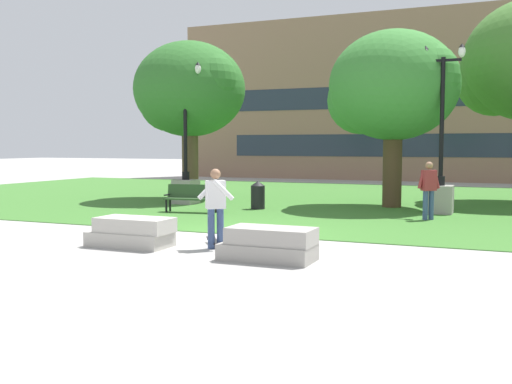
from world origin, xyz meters
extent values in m
plane|color=#A3A09B|center=(0.00, 0.00, 0.00)|extent=(140.00, 140.00, 0.00)
cube|color=#3D752D|center=(0.00, 10.00, 0.01)|extent=(40.00, 20.00, 0.02)
cube|color=#B2ADA3|center=(-1.47, -2.39, 0.16)|extent=(1.80, 0.90, 0.32)
cube|color=#BBB6AB|center=(-1.34, -2.39, 0.48)|extent=(1.66, 0.83, 0.32)
cube|color=#9E9991|center=(1.90, -2.71, 0.16)|extent=(1.80, 0.90, 0.32)
cube|color=#A6A098|center=(1.98, -2.71, 0.48)|extent=(1.66, 0.83, 0.32)
cylinder|color=#384C7A|center=(0.32, -1.97, 0.43)|extent=(0.15, 0.15, 0.86)
cylinder|color=#384C7A|center=(0.47, -1.84, 0.43)|extent=(0.15, 0.15, 0.86)
cube|color=white|center=(0.39, -1.90, 1.16)|extent=(0.46, 0.44, 0.60)
cylinder|color=white|center=(0.19, -1.87, 1.27)|extent=(0.42, 0.37, 0.46)
cylinder|color=white|center=(0.59, -1.93, 1.27)|extent=(0.42, 0.37, 0.46)
sphere|color=#9E7051|center=(0.39, -1.90, 1.60)|extent=(0.22, 0.22, 0.22)
cube|color=black|center=(0.20, -1.59, 0.09)|extent=(0.64, 0.76, 0.02)
cube|color=black|center=(-0.07, -1.23, 0.11)|extent=(0.23, 0.22, 0.06)
cube|color=black|center=(0.47, -1.95, 0.11)|extent=(0.23, 0.22, 0.06)
cylinder|color=silver|center=(-0.02, -1.48, 0.03)|extent=(0.06, 0.06, 0.06)
cylinder|color=silver|center=(0.16, -1.35, 0.03)|extent=(0.06, 0.06, 0.06)
cylinder|color=silver|center=(0.25, -1.83, 0.03)|extent=(0.06, 0.06, 0.06)
cylinder|color=silver|center=(0.42, -1.70, 0.03)|extent=(0.06, 0.06, 0.06)
cube|color=#284723|center=(-3.36, 3.80, 0.46)|extent=(1.84, 0.69, 0.05)
cube|color=#284723|center=(-3.40, 4.05, 0.69)|extent=(1.80, 0.38, 0.46)
cube|color=black|center=(-4.19, 3.68, 0.58)|extent=(0.12, 0.40, 0.04)
cube|color=black|center=(-2.53, 3.92, 0.58)|extent=(0.12, 0.40, 0.04)
cylinder|color=black|center=(-4.13, 3.53, 0.23)|extent=(0.07, 0.07, 0.41)
cylinder|color=black|center=(-2.55, 3.75, 0.23)|extent=(0.07, 0.07, 0.41)
cylinder|color=black|center=(-4.18, 3.84, 0.23)|extent=(0.07, 0.07, 0.41)
cylinder|color=black|center=(-2.59, 4.07, 0.23)|extent=(0.07, 0.07, 0.41)
cube|color=gray|center=(-4.97, 6.32, 0.47)|extent=(0.80, 0.80, 0.90)
cylinder|color=black|center=(-4.97, 6.32, 1.07)|extent=(0.28, 0.28, 0.30)
cylinder|color=black|center=(-4.97, 6.32, 2.89)|extent=(0.14, 0.14, 3.93)
cube|color=black|center=(-4.97, 6.32, 4.75)|extent=(1.10, 0.08, 0.08)
ellipsoid|color=white|center=(-5.52, 6.32, 4.99)|extent=(0.22, 0.22, 0.36)
cone|color=black|center=(-5.52, 6.32, 5.19)|extent=(0.20, 0.20, 0.13)
ellipsoid|color=white|center=(-4.42, 6.32, 4.99)|extent=(0.22, 0.22, 0.36)
cone|color=black|center=(-4.42, 6.32, 5.19)|extent=(0.20, 0.20, 0.13)
cube|color=gray|center=(4.16, 6.68, 0.47)|extent=(0.80, 0.80, 0.90)
cylinder|color=black|center=(4.16, 6.68, 1.07)|extent=(0.28, 0.28, 0.30)
cylinder|color=black|center=(4.16, 6.68, 2.95)|extent=(0.14, 0.14, 4.06)
cube|color=black|center=(4.16, 6.68, 4.88)|extent=(1.10, 0.08, 0.08)
ellipsoid|color=white|center=(3.61, 6.68, 5.12)|extent=(0.22, 0.22, 0.36)
cone|color=black|center=(3.61, 6.68, 5.32)|extent=(0.20, 0.20, 0.13)
ellipsoid|color=white|center=(4.71, 6.68, 5.12)|extent=(0.22, 0.22, 0.36)
cone|color=black|center=(4.71, 6.68, 5.32)|extent=(0.20, 0.20, 0.13)
cylinder|color=brown|center=(-5.73, 8.05, 1.62)|extent=(0.66, 0.66, 3.21)
ellipsoid|color=#2D6B28|center=(-5.73, 8.05, 4.46)|extent=(4.47, 4.47, 3.80)
sphere|color=#2D6B28|center=(-6.97, 8.49, 4.01)|extent=(2.46, 2.46, 2.46)
sphere|color=#2D6B28|center=(-4.62, 7.60, 4.68)|extent=(2.24, 2.24, 2.24)
cylinder|color=#4C3823|center=(2.37, 8.10, 1.54)|extent=(0.67, 0.67, 3.04)
ellipsoid|color=#387F33|center=(2.37, 8.10, 4.30)|extent=(4.52, 4.52, 3.84)
sphere|color=#387F33|center=(1.13, 8.55, 3.85)|extent=(2.49, 2.49, 2.49)
sphere|color=#387F33|center=(3.50, 7.65, 4.53)|extent=(2.26, 2.26, 2.26)
sphere|color=#42752D|center=(5.58, 12.41, 4.87)|extent=(3.02, 3.02, 3.02)
cylinder|color=black|center=(-1.76, 5.63, 0.42)|extent=(0.48, 0.48, 0.80)
cone|color=black|center=(-1.76, 5.63, 0.90)|extent=(0.49, 0.49, 0.16)
cylinder|color=#384C7A|center=(3.93, 4.74, 0.45)|extent=(0.15, 0.15, 0.86)
cylinder|color=#384C7A|center=(4.09, 4.87, 0.45)|extent=(0.15, 0.15, 0.86)
cube|color=maroon|center=(4.01, 4.80, 1.18)|extent=(0.46, 0.44, 0.60)
cylinder|color=maroon|center=(3.81, 4.71, 1.21)|extent=(0.24, 0.23, 0.56)
cylinder|color=maroon|center=(4.21, 4.90, 1.21)|extent=(0.24, 0.23, 0.56)
sphere|color=#9E7051|center=(4.01, 4.80, 1.62)|extent=(0.22, 0.22, 0.22)
cube|color=#8E6B56|center=(0.37, 24.50, 5.20)|extent=(30.16, 1.00, 10.41)
cube|color=#232D3D|center=(0.37, 23.98, 2.20)|extent=(22.62, 0.03, 1.40)
cube|color=#232D3D|center=(0.37, 23.98, 5.20)|extent=(22.62, 0.03, 1.40)
camera|label=1|loc=(6.10, -13.28, 2.21)|focal=42.00mm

